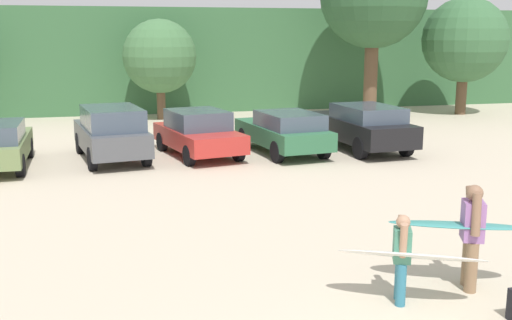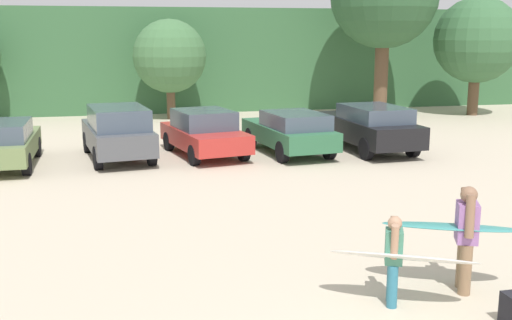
# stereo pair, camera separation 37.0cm
# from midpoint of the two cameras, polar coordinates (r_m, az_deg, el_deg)

# --- Properties ---
(hillside_ridge) EXTENTS (108.00, 12.00, 5.11)m
(hillside_ridge) POSITION_cam_midpoint_polar(r_m,az_deg,el_deg) (36.47, -9.45, 9.39)
(hillside_ridge) COLOR #38663D
(hillside_ridge) RESTS_ON ground_plane
(tree_center_left) EXTENTS (3.32, 3.32, 4.52)m
(tree_center_left) POSITION_cam_midpoint_polar(r_m,az_deg,el_deg) (28.51, -9.25, 9.42)
(tree_center_left) COLOR brown
(tree_center_left) RESTS_ON ground_plane
(tree_far_left) EXTENTS (4.03, 4.03, 5.57)m
(tree_far_left) POSITION_cam_midpoint_polar(r_m,az_deg,el_deg) (31.51, 18.40, 10.44)
(tree_far_left) COLOR brown
(tree_far_left) RESTS_ON ground_plane
(parked_car_dark_gray) EXTENTS (2.33, 4.48, 1.67)m
(parked_car_dark_gray) POSITION_cam_midpoint_polar(r_m,az_deg,el_deg) (19.53, -13.75, 2.52)
(parked_car_dark_gray) COLOR #4C4F54
(parked_car_dark_gray) RESTS_ON ground_plane
(parked_car_red) EXTENTS (2.56, 4.31, 1.46)m
(parked_car_red) POSITION_cam_midpoint_polar(r_m,az_deg,el_deg) (19.82, -5.89, 2.54)
(parked_car_red) COLOR #B72D28
(parked_car_red) RESTS_ON ground_plane
(parked_car_forest_green) EXTENTS (2.30, 4.52, 1.40)m
(parked_car_forest_green) POSITION_cam_midpoint_polar(r_m,az_deg,el_deg) (20.09, 2.07, 2.71)
(parked_car_forest_green) COLOR #2D6642
(parked_car_forest_green) RESTS_ON ground_plane
(parked_car_black) EXTENTS (2.11, 4.90, 1.53)m
(parked_car_black) POSITION_cam_midpoint_polar(r_m,az_deg,el_deg) (21.02, 9.27, 3.16)
(parked_car_black) COLOR black
(parked_car_black) RESTS_ON ground_plane
(person_adult) EXTENTS (0.45, 0.74, 1.64)m
(person_adult) POSITION_cam_midpoint_polar(r_m,az_deg,el_deg) (9.88, 18.31, -6.22)
(person_adult) COLOR #8C6B4C
(person_adult) RESTS_ON ground_plane
(person_child) EXTENTS (0.35, 0.60, 1.32)m
(person_child) POSITION_cam_midpoint_polar(r_m,az_deg,el_deg) (9.16, 12.17, -8.45)
(person_child) COLOR teal
(person_child) RESTS_ON ground_plane
(surfboard_teal) EXTENTS (2.17, 1.37, 0.15)m
(surfboard_teal) POSITION_cam_midpoint_polar(r_m,az_deg,el_deg) (9.89, 17.18, -5.77)
(surfboard_teal) COLOR teal
(surfboard_white) EXTENTS (2.15, 1.46, 0.30)m
(surfboard_white) POSITION_cam_midpoint_polar(r_m,az_deg,el_deg) (9.16, 13.04, -8.62)
(surfboard_white) COLOR white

